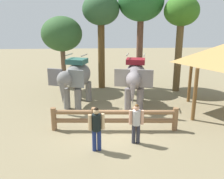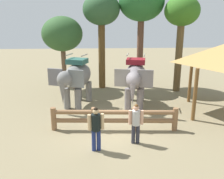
{
  "view_description": "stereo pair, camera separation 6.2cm",
  "coord_description": "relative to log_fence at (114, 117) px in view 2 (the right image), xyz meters",
  "views": [
    {
      "loc": [
        -0.76,
        -10.29,
        4.9
      ],
      "look_at": [
        0.0,
        1.61,
        1.4
      ],
      "focal_mm": 39.86,
      "sensor_mm": 36.0,
      "label": 1
    },
    {
      "loc": [
        -0.7,
        -10.29,
        4.9
      ],
      "look_at": [
        0.0,
        1.61,
        1.4
      ],
      "focal_mm": 39.86,
      "sensor_mm": 36.0,
      "label": 2
    }
  ],
  "objects": [
    {
      "name": "elephant_near_left",
      "position": [
        -1.91,
        3.29,
        1.04
      ],
      "size": [
        2.43,
        3.49,
        2.93
      ],
      "color": "slate",
      "rests_on": "ground"
    },
    {
      "name": "log_fence",
      "position": [
        0.0,
        0.0,
        0.0
      ],
      "size": [
        5.63,
        0.6,
        1.05
      ],
      "color": "brown",
      "rests_on": "ground"
    },
    {
      "name": "ground_plane",
      "position": [
        0.0,
        0.09,
        -0.61
      ],
      "size": [
        60.0,
        60.0,
        0.0
      ],
      "primitive_type": "plane",
      "color": "#7D7153"
    },
    {
      "name": "tree_back_center",
      "position": [
        2.3,
        7.22,
        5.15
      ],
      "size": [
        3.07,
        3.07,
        7.18
      ],
      "color": "brown",
      "rests_on": "ground"
    },
    {
      "name": "tree_far_left",
      "position": [
        -3.02,
        6.87,
        3.15
      ],
      "size": [
        2.71,
        2.71,
        4.95
      ],
      "color": "brown",
      "rests_on": "ground"
    },
    {
      "name": "tree_far_right",
      "position": [
        -0.4,
        7.05,
        4.55
      ],
      "size": [
        2.47,
        2.47,
        6.43
      ],
      "color": "brown",
      "rests_on": "ground"
    },
    {
      "name": "tourist_woman_in_black",
      "position": [
        -0.8,
        -1.73,
        0.4
      ],
      "size": [
        0.61,
        0.38,
        1.74
      ],
      "color": "navy",
      "rests_on": "ground"
    },
    {
      "name": "elephant_center",
      "position": [
        1.36,
        3.05,
        1.04
      ],
      "size": [
        2.13,
        3.49,
        2.93
      ],
      "color": "slate",
      "rests_on": "ground"
    },
    {
      "name": "tree_deep_back",
      "position": [
        4.69,
        5.94,
        4.38
      ],
      "size": [
        2.23,
        2.23,
        6.2
      ],
      "color": "brown",
      "rests_on": "ground"
    },
    {
      "name": "tourist_man_in_blue",
      "position": [
        0.77,
        -1.25,
        0.35
      ],
      "size": [
        0.59,
        0.34,
        1.66
      ],
      "color": "#2B2C38",
      "rests_on": "ground"
    }
  ]
}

